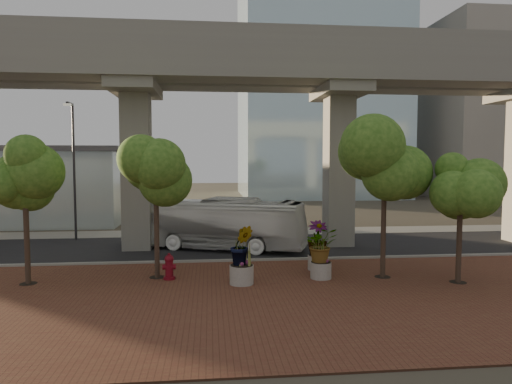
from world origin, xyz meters
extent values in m
plane|color=#3A352A|center=(0.00, 0.00, 0.00)|extent=(160.00, 160.00, 0.00)
cube|color=brown|center=(0.00, -8.00, 0.03)|extent=(70.00, 13.00, 0.06)
cube|color=black|center=(0.00, 2.00, 0.02)|extent=(90.00, 8.00, 0.04)
cube|color=gray|center=(0.00, -2.00, 0.08)|extent=(70.00, 0.25, 0.16)
cube|color=gray|center=(0.00, 7.50, 0.03)|extent=(90.00, 3.00, 0.06)
cube|color=gray|center=(0.00, 0.40, 10.50)|extent=(72.00, 2.40, 1.80)
cube|color=gray|center=(0.00, 3.60, 10.50)|extent=(72.00, 2.40, 1.80)
cube|color=gray|center=(0.00, -0.70, 11.90)|extent=(72.00, 0.12, 1.00)
cube|color=gray|center=(0.00, 4.70, 11.90)|extent=(72.00, 0.12, 1.00)
cube|color=gray|center=(38.00, 36.00, 12.00)|extent=(18.00, 16.00, 24.00)
imported|color=silver|center=(-1.55, 1.54, 1.50)|extent=(10.94, 6.16, 2.99)
cylinder|color=maroon|center=(-3.57, -5.24, 0.12)|extent=(0.51, 0.51, 0.11)
cylinder|color=maroon|center=(-3.57, -5.24, 0.53)|extent=(0.34, 0.34, 0.83)
sphere|color=maroon|center=(-3.57, -5.24, 0.94)|extent=(0.40, 0.40, 0.40)
cylinder|color=maroon|center=(-3.57, -5.24, 1.13)|extent=(0.11, 0.11, 0.14)
cylinder|color=maroon|center=(-3.57, -5.24, 0.60)|extent=(0.57, 0.23, 0.23)
cylinder|color=gray|center=(3.01, -5.75, 0.42)|extent=(0.92, 0.92, 0.71)
imported|color=#2A5717|center=(3.01, -5.75, 1.54)|extent=(2.04, 2.04, 1.53)
cylinder|color=gray|center=(3.22, -4.20, 0.41)|extent=(0.89, 0.89, 0.69)
imported|color=#2A5717|center=(3.22, -4.20, 1.56)|extent=(2.17, 2.17, 1.63)
cylinder|color=#A39E93|center=(-0.50, -6.31, 0.45)|extent=(1.01, 1.01, 0.79)
imported|color=#2A5717|center=(-0.50, -6.31, 1.69)|extent=(2.25, 2.25, 1.68)
cylinder|color=#463428|center=(-9.38, -5.38, 1.79)|extent=(0.22, 0.22, 3.45)
cylinder|color=black|center=(-9.38, -5.38, 0.07)|extent=(0.70, 0.70, 0.01)
cylinder|color=#463428|center=(-4.13, -4.86, 1.96)|extent=(0.22, 0.22, 3.80)
cylinder|color=black|center=(-4.13, -4.86, 0.07)|extent=(0.70, 0.70, 0.01)
cylinder|color=#463428|center=(5.79, -5.80, 1.94)|extent=(0.22, 0.22, 3.75)
cylinder|color=black|center=(5.79, -5.80, 0.07)|extent=(0.70, 0.70, 0.01)
cylinder|color=#463428|center=(8.63, -6.99, 1.67)|extent=(0.22, 0.22, 3.22)
cylinder|color=black|center=(8.63, -6.99, 0.07)|extent=(0.70, 0.70, 0.01)
cylinder|color=#2A2A2E|center=(-10.54, 5.60, 4.40)|extent=(0.15, 0.15, 8.72)
cube|color=#2A2A2E|center=(-10.54, 5.06, 8.76)|extent=(0.16, 1.09, 0.16)
cube|color=silver|center=(-10.54, 4.51, 8.65)|extent=(0.44, 0.22, 0.13)
cylinder|color=#323137|center=(8.14, 6.62, 3.86)|extent=(0.13, 0.13, 7.65)
cube|color=#323137|center=(8.14, 6.15, 7.69)|extent=(0.14, 0.96, 0.14)
cube|color=silver|center=(8.14, 5.67, 7.59)|extent=(0.38, 0.19, 0.11)
camera|label=1|loc=(-1.81, -25.00, 5.22)|focal=32.00mm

